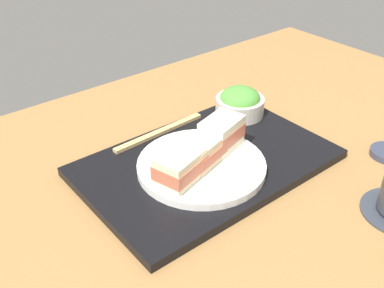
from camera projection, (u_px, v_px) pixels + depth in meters
ground_plane at (246, 180)px, 84.24cm from camera, size 140.00×100.00×3.00cm
serving_tray at (207, 163)px, 84.81cm from camera, size 45.82×29.67×1.71cm
sandwich_plate at (201, 166)px, 81.31cm from camera, size 23.15×23.15×1.41cm
sandwich_near at (221, 133)px, 83.56cm from camera, size 9.21×7.56×5.91cm
sandwich_middle at (202, 151)px, 79.64cm from camera, size 9.32×7.79×4.74cm
sandwich_far at (180, 167)px, 75.31cm from camera, size 9.48×7.84×5.09cm
salad_bowl at (240, 103)px, 97.28cm from camera, size 10.45×10.45×6.19cm
chopsticks_pair at (159, 132)px, 91.69cm from camera, size 21.49×2.15×0.70cm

